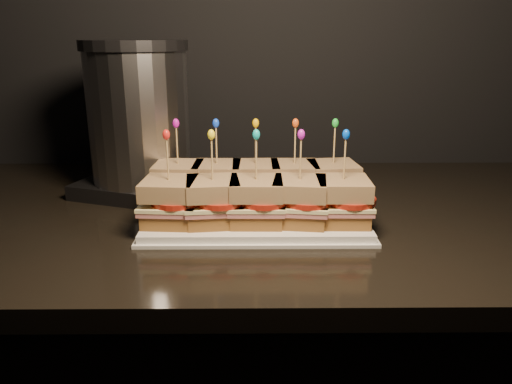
{
  "coord_description": "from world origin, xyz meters",
  "views": [
    {
      "loc": [
        0.49,
        0.73,
        1.23
      ],
      "look_at": [
        0.5,
        1.57,
        0.97
      ],
      "focal_mm": 35.0,
      "sensor_mm": 36.0,
      "label": 1
    }
  ],
  "objects": [
    {
      "name": "sandwich_6_tomato",
      "position": [
        0.44,
        1.51,
        0.97
      ],
      "size": [
        0.08,
        0.08,
        0.01
      ],
      "primitive_type": "cylinder",
      "color": "#B02213",
      "rests_on": "sandwich_6_cheese"
    },
    {
      "name": "sandwich_5_frill",
      "position": [
        0.35,
        1.52,
        1.08
      ],
      "size": [
        0.01,
        0.01,
        0.02
      ],
      "primitive_type": "ellipsoid",
      "color": "red",
      "rests_on": "sandwich_5_pick"
    },
    {
      "name": "sandwich_0_ham",
      "position": [
        0.35,
        1.63,
        0.96
      ],
      "size": [
        0.1,
        0.09,
        0.01
      ],
      "primitive_type": "cube",
      "rotation": [
        0.0,
        0.0,
        -0.05
      ],
      "color": "#B76164",
      "rests_on": "sandwich_0_bread_bot"
    },
    {
      "name": "sandwich_8_tomato",
      "position": [
        0.58,
        1.51,
        0.97
      ],
      "size": [
        0.08,
        0.08,
        0.01
      ],
      "primitive_type": "cylinder",
      "color": "#B02213",
      "rests_on": "sandwich_8_cheese"
    },
    {
      "name": "sandwich_0_frill",
      "position": [
        0.35,
        1.63,
        1.08
      ],
      "size": [
        0.01,
        0.01,
        0.02
      ],
      "primitive_type": "ellipsoid",
      "color": "#C4109F",
      "rests_on": "sandwich_0_pick"
    },
    {
      "name": "sandwich_8_frill",
      "position": [
        0.57,
        1.52,
        1.08
      ],
      "size": [
        0.01,
        0.01,
        0.02
      ],
      "primitive_type": "ellipsoid",
      "color": "#C619BA",
      "rests_on": "sandwich_8_pick"
    },
    {
      "name": "sandwich_7_frill",
      "position": [
        0.5,
        1.52,
        1.08
      ],
      "size": [
        0.01,
        0.01,
        0.02
      ],
      "primitive_type": "ellipsoid",
      "color": "#0EB6AE",
      "rests_on": "sandwich_7_pick"
    },
    {
      "name": "sandwich_1_cheese",
      "position": [
        0.42,
        1.63,
        0.96
      ],
      "size": [
        0.1,
        0.09,
        0.01
      ],
      "primitive_type": "cube",
      "rotation": [
        0.0,
        0.0,
        -0.02
      ],
      "color": "#FAF0A6",
      "rests_on": "sandwich_1_ham"
    },
    {
      "name": "sandwich_7_pick",
      "position": [
        0.5,
        1.52,
        1.03
      ],
      "size": [
        0.0,
        0.0,
        0.09
      ],
      "primitive_type": "cylinder",
      "color": "tan",
      "rests_on": "sandwich_7_bread_top"
    },
    {
      "name": "sandwich_7_bread_top",
      "position": [
        0.5,
        1.52,
        0.99
      ],
      "size": [
        0.09,
        0.09,
        0.03
      ],
      "primitive_type": "cube",
      "rotation": [
        0.0,
        0.0,
        -0.02
      ],
      "color": "#592B0B",
      "rests_on": "sandwich_7_tomato"
    },
    {
      "name": "platter",
      "position": [
        0.5,
        1.57,
        0.92
      ],
      "size": [
        0.38,
        0.24,
        0.02
      ],
      "primitive_type": "cube",
      "color": "white",
      "rests_on": "granite_slab"
    },
    {
      "name": "sandwich_8_pick",
      "position": [
        0.57,
        1.52,
        1.03
      ],
      "size": [
        0.0,
        0.0,
        0.09
      ],
      "primitive_type": "cylinder",
      "color": "tan",
      "rests_on": "sandwich_8_bread_top"
    },
    {
      "name": "appliance_lid",
      "position": [
        0.26,
        1.75,
        1.21
      ],
      "size": [
        0.21,
        0.21,
        0.02
      ],
      "primitive_type": "cylinder",
      "color": "#262628",
      "rests_on": "appliance_body"
    },
    {
      "name": "sandwich_6_ham",
      "position": [
        0.42,
        1.52,
        0.96
      ],
      "size": [
        0.1,
        0.1,
        0.01
      ],
      "primitive_type": "cube",
      "rotation": [
        0.0,
        0.0,
        0.11
      ],
      "color": "#B76164",
      "rests_on": "sandwich_6_bread_bot"
    },
    {
      "name": "sandwich_3_ham",
      "position": [
        0.57,
        1.63,
        0.96
      ],
      "size": [
        0.09,
        0.09,
        0.01
      ],
      "primitive_type": "cube",
      "rotation": [
        0.0,
        0.0,
        -0.0
      ],
      "color": "#B76164",
      "rests_on": "sandwich_3_bread_bot"
    },
    {
      "name": "sandwich_9_ham",
      "position": [
        0.64,
        1.52,
        0.96
      ],
      "size": [
        0.09,
        0.09,
        0.01
      ],
      "primitive_type": "cube",
      "rotation": [
        0.0,
        0.0,
        -0.02
      ],
      "color": "#B76164",
      "rests_on": "sandwich_9_bread_bot"
    },
    {
      "name": "sandwich_7_cheese",
      "position": [
        0.5,
        1.52,
        0.96
      ],
      "size": [
        0.1,
        0.09,
        0.01
      ],
      "primitive_type": "cube",
      "rotation": [
        0.0,
        0.0,
        -0.02
      ],
      "color": "#FAF0A6",
      "rests_on": "sandwich_7_ham"
    },
    {
      "name": "sandwich_4_pick",
      "position": [
        0.64,
        1.63,
        1.03
      ],
      "size": [
        0.0,
        0.0,
        0.09
      ],
      "primitive_type": "cylinder",
      "color": "tan",
      "rests_on": "sandwich_4_bread_top"
    },
    {
      "name": "sandwich_2_frill",
      "position": [
        0.5,
        1.63,
        1.08
      ],
      "size": [
        0.01,
        0.01,
        0.02
      ],
      "primitive_type": "ellipsoid",
      "color": "#EEB006",
      "rests_on": "sandwich_2_pick"
    },
    {
      "name": "sandwich_1_ham",
      "position": [
        0.42,
        1.63,
        0.96
      ],
      "size": [
        0.09,
        0.09,
        0.01
      ],
      "primitive_type": "cube",
      "rotation": [
        0.0,
        0.0,
        -0.02
      ],
      "color": "#B76164",
      "rests_on": "sandwich_1_bread_bot"
    },
    {
      "name": "sandwich_5_pick",
      "position": [
        0.35,
        1.52,
        1.03
      ],
      "size": [
        0.0,
        0.0,
        0.09
      ],
      "primitive_type": "cylinder",
      "color": "tan",
      "rests_on": "sandwich_5_bread_top"
    },
    {
      "name": "sandwich_9_bread_top",
      "position": [
        0.64,
        1.52,
        0.99
      ],
      "size": [
        0.09,
        0.09,
        0.03
      ],
      "primitive_type": "cube",
      "rotation": [
        0.0,
        0.0,
        -0.02
      ],
      "color": "#592B0B",
      "rests_on": "sandwich_9_tomato"
    },
    {
      "name": "sandwich_8_bread_bot",
      "position": [
        0.57,
        1.52,
        0.94
      ],
      "size": [
        0.09,
        0.09,
        0.02
      ],
      "primitive_type": "cube",
      "rotation": [
        0.0,
        0.0,
        -0.13
      ],
      "color": "#5F3414",
      "rests_on": "platter"
    },
    {
      "name": "sandwich_5_ham",
      "position": [
        0.35,
        1.52,
        0.96
      ],
      "size": [
        0.1,
        0.1,
        0.01
      ],
      "primitive_type": "cube",
      "rotation": [
        0.0,
        0.0,
        -0.07
      ],
      "color": "#B76164",
      "rests_on": "sandwich_5_bread_bot"
    },
    {
      "name": "sandwich_8_ham",
      "position": [
        0.57,
        1.52,
        0.96
      ],
      "size": [
        0.1,
        0.1,
        0.01
      ],
      "primitive_type": "cube",
      "rotation": [
        0.0,
        0.0,
        -0.13
      ],
      "color": "#B76164",
      "rests_on": "sandwich_8_bread_bot"
    },
    {
      "name": "sandwich_9_bread_bot",
      "position": [
        0.64,
        1.52,
        0.94
      ],
      "size": [
        0.09,
        0.09,
        0.02
      ],
      "primitive_type": "cube",
      "rotation": [
        0.0,
        0.0,
        -0.02
      ],
      "color": "#5F3414",
      "rests_on": "platter"
    },
    {
      "name": "sandwich_0_bread_top",
      "position": [
        0.35,
        1.63,
        0.99
      ],
      "size": [
        0.09,
        0.09,
        0.03
      ],
      "primitive_type": "cube",
      "rotation": [
        0.0,
        0.0,
        -0.05
      ],
      "color": "#592B0B",
      "rests_on": "sandwich_0_tomato"
    },
    {
      "name": "sandwich_2_ham",
      "position": [
        0.5,
        1.63,
        0.96
      ],
      "size": [
        0.09,
        0.09,
        0.01
      ],
      "primitive_type": "cube",
      "rotation": [
        0.0,
        0.0,
        0.02
      ],
      "color": "#B76164",
      "rests_on": "sandwich_2_bread_bot"
    },
    {
      "name": "sandwich_5_bread_top",
      "position": [
        0.35,
        1.52,
        0.99
      ],
      "size": [
        0.09,
        0.09,
        0.03
      ],
      "primitive_type": "cube",
      "rotation": [
        0.0,
        0.0,
        -0.07
      ],
      "color": "#592B0B",
      "rests_on": "sandwich_5_tomato"
    },
    {
      "name": "sandwich_6_bread_top",
      "position": [
        0.42,
        1.52,
        0.99
      ],
      "size": [
        0.09,
        0.09,
        0.03
      ],
      "primitive_type": "cube",
      "rotation": [
        0.0,
        0.0,
        0.11
      ],
      "color": "#592B0B",
      "rests_on": "sandwich_6_tomato"
    },
    {
      "name": "sandwich_1_bread_bot",
      "position": [
        0.42,
        1.63,
        0.94
      ],
      "size": [
        0.09,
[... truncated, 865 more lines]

